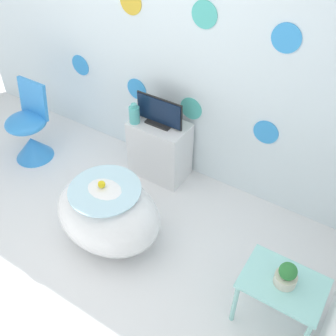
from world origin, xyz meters
TOP-DOWN VIEW (x-y plane):
  - ground_plane at (0.00, 0.00)m, footprint 12.00×12.00m
  - wall_back_dotted at (0.00, 1.72)m, footprint 4.78×0.05m
  - bathtub at (0.18, 0.62)m, footprint 0.88×0.67m
  - rubber_duck at (0.17, 0.61)m, footprint 0.06×0.06m
  - chair at (-1.14, 1.03)m, footprint 0.40×0.40m
  - tv_cabinet at (0.08, 1.50)m, footprint 0.53×0.33m
  - tv at (0.08, 1.50)m, footprint 0.46×0.12m
  - vase at (-0.12, 1.41)m, footprint 0.10×0.10m
  - side_table at (1.57, 0.66)m, footprint 0.52×0.37m
  - potted_plant_left at (1.57, 0.66)m, footprint 0.14×0.14m

SIDE VIEW (x-z plane):
  - ground_plane at x=0.00m, z-range 0.00..0.00m
  - chair at x=-1.14m, z-range -0.13..0.66m
  - tv_cabinet at x=0.08m, z-range 0.00..0.58m
  - bathtub at x=0.18m, z-range 0.00..0.58m
  - side_table at x=1.57m, z-range 0.15..0.60m
  - potted_plant_left at x=1.57m, z-range 0.44..0.61m
  - rubber_duck at x=0.17m, z-range 0.58..0.64m
  - vase at x=-0.12m, z-range 0.57..0.75m
  - tv at x=0.08m, z-range 0.56..0.83m
  - wall_back_dotted at x=0.00m, z-range 0.00..2.60m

